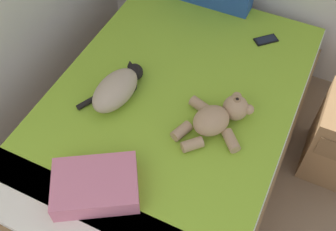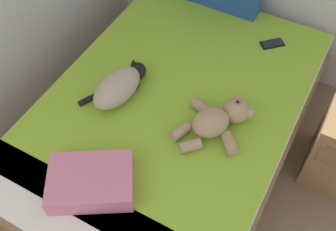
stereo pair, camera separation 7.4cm
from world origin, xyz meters
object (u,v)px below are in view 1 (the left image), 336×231
(cell_phone, at_px, (266,40))
(throw_pillow, at_px, (96,186))
(bed, at_px, (171,126))
(teddy_bear, at_px, (218,118))
(cat, at_px, (117,88))

(cell_phone, bearing_deg, throw_pillow, -106.90)
(cell_phone, distance_m, throw_pillow, 1.45)
(bed, distance_m, teddy_bear, 0.46)
(cat, height_order, teddy_bear, same)
(teddy_bear, distance_m, cell_phone, 0.77)
(teddy_bear, bearing_deg, cell_phone, 86.93)
(bed, distance_m, throw_pillow, 0.76)
(cell_phone, bearing_deg, cat, -127.27)
(cell_phone, relative_size, throw_pillow, 0.39)
(cell_phone, bearing_deg, teddy_bear, -93.07)
(cat, relative_size, throw_pillow, 1.04)
(teddy_bear, bearing_deg, cat, -174.58)
(teddy_bear, xyz_separation_m, throw_pillow, (-0.38, -0.62, -0.01))
(bed, xyz_separation_m, cell_phone, (0.35, 0.70, 0.27))
(teddy_bear, bearing_deg, throw_pillow, -121.48)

